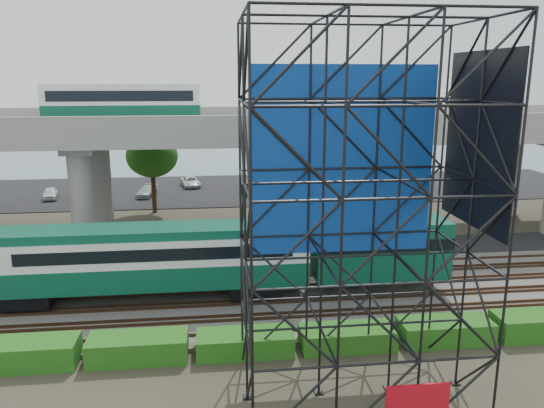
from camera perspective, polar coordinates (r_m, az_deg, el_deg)
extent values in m
plane|color=#474233|center=(30.25, -5.40, -11.80)|extent=(140.00, 140.00, 0.00)
cube|color=slate|center=(32.03, -5.49, -10.12)|extent=(90.00, 12.00, 0.20)
cube|color=black|center=(39.99, -5.76, -5.34)|extent=(90.00, 5.00, 0.08)
cube|color=black|center=(62.70, -6.13, 1.56)|extent=(90.00, 18.00, 0.08)
cube|color=slate|center=(84.36, -6.30, 4.59)|extent=(140.00, 40.00, 0.03)
cube|color=#472D1E|center=(27.69, -5.27, -13.66)|extent=(90.00, 0.08, 0.16)
cube|color=#472D1E|center=(28.98, -5.35, -12.37)|extent=(90.00, 0.08, 0.16)
cube|color=#472D1E|center=(29.48, -5.38, -11.90)|extent=(90.00, 0.08, 0.16)
cube|color=#472D1E|center=(30.79, -5.44, -10.76)|extent=(90.00, 0.08, 0.16)
cube|color=#472D1E|center=(31.30, -5.47, -10.34)|extent=(90.00, 0.08, 0.16)
cube|color=#472D1E|center=(32.62, -5.52, -9.32)|extent=(90.00, 0.08, 0.16)
cube|color=#472D1E|center=(33.14, -5.54, -8.95)|extent=(90.00, 0.08, 0.16)
cube|color=#472D1E|center=(34.48, -5.60, -8.04)|extent=(90.00, 0.08, 0.16)
cube|color=#472D1E|center=(35.00, -5.61, -7.71)|extent=(90.00, 0.08, 0.16)
cube|color=#472D1E|center=(36.35, -5.66, -6.89)|extent=(90.00, 0.08, 0.16)
cube|color=black|center=(33.48, -24.89, -8.98)|extent=(3.00, 2.20, 0.90)
cube|color=black|center=(31.84, -1.83, -8.82)|extent=(3.00, 2.20, 0.90)
cube|color=#0A4833|center=(31.60, -13.77, -7.15)|extent=(19.00, 3.00, 1.40)
cube|color=silver|center=(31.13, -13.91, -4.65)|extent=(19.00, 3.00, 1.50)
cube|color=#0A4833|center=(30.84, -14.02, -2.89)|extent=(19.00, 2.60, 0.50)
cube|color=black|center=(31.00, -12.08, -4.53)|extent=(15.00, 3.06, 0.70)
cube|color=#0A4833|center=(32.54, 11.46, -4.56)|extent=(8.00, 3.00, 3.40)
cube|color=#9E9B93|center=(43.59, -6.15, 7.74)|extent=(80.00, 12.00, 1.20)
cube|color=#9E9B93|center=(37.76, -6.10, 8.63)|extent=(80.00, 0.50, 1.10)
cube|color=#9E9B93|center=(49.23, -6.26, 9.73)|extent=(80.00, 0.50, 1.10)
cylinder|color=#9E9B93|center=(41.97, -19.71, 0.44)|extent=(1.80, 1.80, 8.00)
cylinder|color=#9E9B93|center=(48.67, -17.92, 2.28)|extent=(1.80, 1.80, 8.00)
cube|color=#9E9B93|center=(44.73, -19.11, 6.07)|extent=(2.40, 9.00, 0.60)
cylinder|color=#9E9B93|center=(42.14, 7.79, 1.17)|extent=(1.80, 1.80, 8.00)
cylinder|color=#9E9B93|center=(48.82, 5.77, 2.90)|extent=(1.80, 1.80, 8.00)
cube|color=#9E9B93|center=(44.90, 6.84, 6.73)|extent=(2.40, 9.00, 0.60)
cylinder|color=#9E9B93|center=(55.50, 24.27, 3.05)|extent=(1.80, 1.80, 8.00)
cube|color=#9E9B93|center=(52.09, 26.61, 6.33)|extent=(2.40, 9.00, 0.60)
cube|color=black|center=(44.02, -15.59, 8.63)|extent=(12.00, 2.50, 0.70)
cube|color=#0A4833|center=(43.97, -15.66, 9.67)|extent=(12.00, 2.50, 0.90)
cube|color=silver|center=(43.92, -15.75, 11.10)|extent=(12.00, 2.50, 1.30)
cube|color=black|center=(43.92, -15.76, 11.16)|extent=(11.00, 2.56, 0.80)
cube|color=silver|center=(43.90, -15.82, 12.14)|extent=(12.00, 2.40, 0.30)
cube|color=#0E3E9F|center=(23.42, 7.62, 4.56)|extent=(8.10, 0.08, 8.25)
cube|color=black|center=(22.05, 21.32, 6.37)|extent=(0.06, 5.40, 6.75)
cube|color=red|center=(21.27, 15.35, -20.04)|extent=(2.40, 0.08, 1.60)
cube|color=black|center=(23.93, 8.77, -19.15)|extent=(9.36, 6.36, 0.08)
cube|color=#154F12|center=(27.52, -24.91, -14.38)|extent=(4.60, 1.80, 1.20)
cube|color=#154F12|center=(26.40, -14.21, -14.76)|extent=(4.60, 1.80, 1.15)
cube|color=#154F12|center=(26.21, -2.93, -14.70)|extent=(4.60, 1.80, 1.03)
cube|color=#154F12|center=(26.94, 8.07, -14.02)|extent=(4.60, 1.80, 1.01)
cube|color=#154F12|center=(28.52, 18.10, -12.84)|extent=(4.60, 1.80, 1.12)
cube|color=#154F12|center=(30.84, 26.76, -11.53)|extent=(4.60, 1.80, 1.20)
cylinder|color=#382314|center=(43.66, 12.82, -0.78)|extent=(0.44, 0.44, 4.80)
ellipsoid|color=#154F12|center=(43.00, 13.04, 3.36)|extent=(4.94, 4.94, 4.18)
cylinder|color=#382314|center=(52.73, -12.61, 1.66)|extent=(0.44, 0.44, 4.80)
ellipsoid|color=#154F12|center=(52.19, -12.79, 5.10)|extent=(4.94, 4.94, 4.18)
imported|color=black|center=(39.15, -12.26, -4.93)|extent=(5.03, 2.94, 1.32)
imported|color=silver|center=(62.13, -22.77, 1.06)|extent=(2.11, 3.70, 1.19)
imported|color=silver|center=(66.06, -18.77, 2.04)|extent=(1.92, 3.54, 1.11)
imported|color=#A1A4A9|center=(60.07, -13.33, 1.33)|extent=(2.33, 4.10, 1.12)
imported|color=silver|center=(64.59, -8.76, 2.39)|extent=(2.72, 4.50, 1.17)
imported|color=black|center=(59.77, -2.69, 1.62)|extent=(1.72, 3.44, 1.13)
imported|color=#A2A5AA|center=(64.80, -1.25, 2.62)|extent=(2.22, 4.06, 1.27)
imported|color=silver|center=(60.69, 4.20, 1.77)|extent=(2.08, 3.99, 1.10)
imported|color=#ABADB2|center=(67.33, 10.08, 2.81)|extent=(3.02, 4.77, 1.23)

